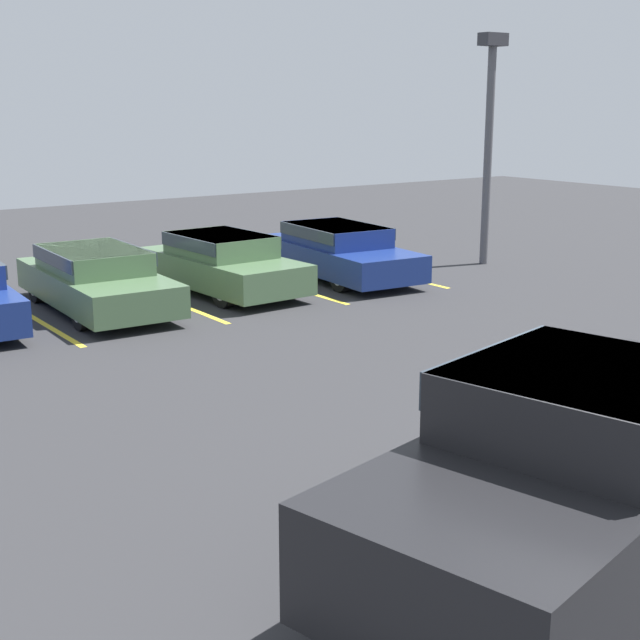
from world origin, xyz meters
The scene contains 10 objects.
stall_stripe_b centered at (-1.86, 11.96, 0.00)m, with size 0.12×5.04×0.01m, color yellow.
stall_stripe_c centered at (0.91, 11.96, 0.00)m, with size 0.12×5.04×0.01m, color yellow.
stall_stripe_d centered at (3.68, 11.96, 0.00)m, with size 0.12×5.04×0.01m, color yellow.
stall_stripe_e centered at (6.45, 11.96, 0.00)m, with size 0.12×5.04×0.01m, color yellow.
pickup_truck centered at (-0.70, 0.05, 0.92)m, with size 6.26×3.41×1.83m.
parked_sedan_b centered at (-0.62, 11.94, 0.65)m, with size 1.96×4.74×1.21m.
parked_sedan_c centered at (2.23, 11.98, 0.67)m, with size 1.95×4.35×1.25m.
parked_sedan_d centered at (5.20, 11.85, 0.66)m, with size 2.19×4.85×1.22m.
light_post centered at (9.30, 11.20, 3.37)m, with size 0.70×0.36×5.58m.
traffic_cone centered at (3.92, 2.83, 0.23)m, with size 0.46×0.46×0.51m.
Camera 1 is at (-6.95, -4.48, 3.98)m, focal length 50.00 mm.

